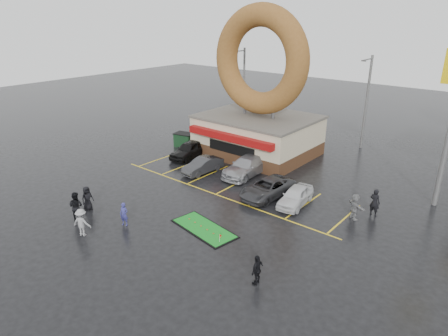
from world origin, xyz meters
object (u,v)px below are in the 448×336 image
Objects in this scene: streetlight_mid at (366,101)px; car_black at (189,150)px; person_blue at (124,214)px; car_grey at (268,188)px; person_cameraman at (257,270)px; car_white at (295,196)px; car_dgrey at (203,165)px; dumpster at (184,140)px; donut_shop at (258,108)px; putting_green at (204,228)px; car_silver at (247,166)px; streetlight_left at (243,86)px.

streetlight_mid reaches higher than car_black.
streetlight_mid is 2.01× the size of car_black.
car_grey is at bearing 42.97° from person_blue.
streetlight_mid is 24.86m from person_cameraman.
car_black is at bearing 162.47° from car_white.
car_white is (9.11, -0.30, 0.01)m from car_dgrey.
car_black is at bearing -130.94° from streetlight_mid.
person_cameraman is 22.63m from dumpster.
car_grey is at bearing -50.09° from donut_shop.
car_white is (2.26, 0.12, -0.01)m from car_grey.
streetlight_mid is at bearing 92.53° from car_grey.
person_blue reaches higher than car_grey.
putting_green is (-1.20, -21.84, -4.75)m from streetlight_mid.
putting_green is at bearing -71.48° from car_silver.
donut_shop is 20.16m from person_cameraman.
streetlight_left is at bearing 138.21° from car_grey.
car_dgrey is 2.39× the size of person_cameraman.
car_black is 2.75× the size of person_cameraman.
person_blue is (1.57, -16.75, -3.70)m from donut_shop.
person_cameraman reaches higher than car_white.
person_blue is 0.95× the size of person_cameraman.
person_cameraman is (3.03, -8.92, 0.16)m from car_white.
person_cameraman is at bearing -17.58° from person_blue.
car_black is 3.37m from dumpster.
car_grey is at bearing 86.72° from putting_green.
streetlight_mid is 15.83m from car_white.
person_blue reaches higher than car_white.
car_silver is at bearing -51.55° from streetlight_left.
person_blue is at bearing -84.64° from donut_shop.
car_silver is (9.46, -11.92, -4.02)m from streetlight_left.
car_grey is 2.93× the size of person_cameraman.
streetlight_left is 1.71× the size of car_silver.
person_blue is (-0.89, -11.78, 0.01)m from car_silver.
person_blue is at bearing -72.76° from car_dgrey.
donut_shop is at bearing 112.65° from putting_green.
dumpster is (-2.69, 2.02, -0.11)m from car_black.
car_white is at bearing -40.75° from donut_shop.
car_silver is at bearing 36.73° from car_dgrey.
dumpster is (-18.36, 13.23, -0.16)m from person_cameraman.
person_blue reaches higher than car_black.
streetlight_mid is 22.38m from putting_green.
car_silver is 11.81m from person_blue.
dumpster is (-8.47, 13.79, -0.12)m from person_blue.
donut_shop is 3.52× the size of car_white.
person_cameraman is at bearing -42.86° from car_black.
car_grey is at bearing -153.13° from person_cameraman.
car_black is at bearing 138.26° from putting_green.
car_white is (15.43, -14.21, -4.13)m from streetlight_left.
donut_shop reaches higher than car_silver.
car_dgrey is at bearing -149.53° from car_silver.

